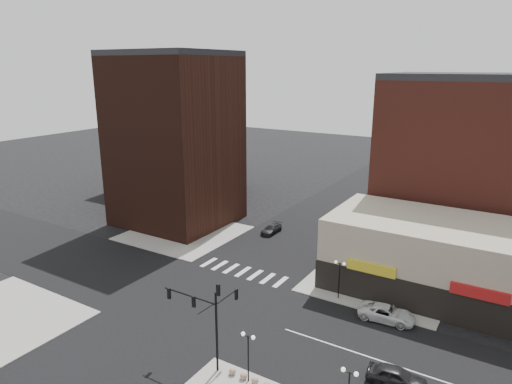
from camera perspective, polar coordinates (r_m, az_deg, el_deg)
The scene contains 16 objects.
ground at distance 49.15m, azimuth -6.93°, elevation -13.41°, with size 240.00×240.00×0.00m, color black.
road_ew at distance 49.15m, azimuth -6.93°, elevation -13.40°, with size 200.00×14.00×0.02m, color black.
road_ns at distance 49.15m, azimuth -6.93°, elevation -13.40°, with size 14.00×200.00×0.02m, color black.
sidewalk_nw at distance 67.76m, azimuth -8.96°, elevation -5.08°, with size 15.00×15.00×0.12m, color gray.
sidewalk_ne at distance 54.85m, azimuth 15.25°, elevation -10.58°, with size 15.00×15.00×0.12m, color gray.
building_nw at distance 70.37m, azimuth -10.08°, elevation 6.15°, with size 16.00×15.00×25.00m, color #331710.
building_nw_low at distance 91.43m, azimuth -9.59°, elevation 4.16°, with size 20.00×18.00×12.00m, color #331710.
building_ne_midrise at distance 64.62m, azimuth 23.64°, elevation 2.89°, with size 18.00×15.00×22.00m, color maroon.
building_ne_row at distance 52.82m, azimuth 22.48°, elevation -8.43°, with size 24.20×12.20×8.00m.
traffic_signal at distance 37.45m, azimuth -5.88°, elevation -14.58°, with size 5.59×3.09×7.77m.
street_lamp_se_a at distance 36.37m, azimuth -0.99°, elevation -18.61°, with size 1.22×0.32×4.16m.
street_lamp_se_b at distance 33.56m, azimuth 11.55°, elevation -22.29°, with size 1.22×0.32×4.16m.
street_lamp_ne at distance 48.55m, azimuth 10.40°, elevation -9.59°, with size 1.22×0.32×4.16m.
white_suv at distance 46.99m, azimuth 16.03°, elevation -14.38°, with size 2.46×5.34×1.48m, color silver.
dark_sedan_east at distance 39.07m, azimuth 17.17°, elevation -21.20°, with size 1.81×4.51×1.54m, color black.
dark_sedan_north at distance 66.86m, azimuth 1.94°, elevation -4.67°, with size 1.71×4.21×1.22m, color black.
Camera 1 is at (27.28, -33.31, 23.71)m, focal length 32.00 mm.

